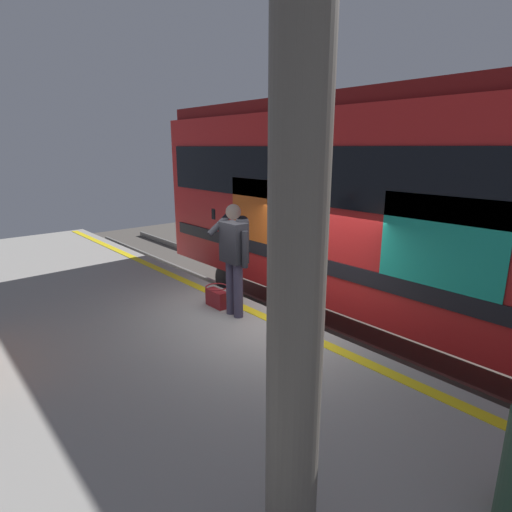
% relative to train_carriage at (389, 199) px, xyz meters
% --- Properties ---
extents(ground_plane, '(25.98, 25.98, 0.00)m').
position_rel_train_carriage_xyz_m(ground_plane, '(0.31, 2.38, -2.61)').
color(ground_plane, '#4C4742').
extents(platform, '(17.32, 4.91, 1.05)m').
position_rel_train_carriage_xyz_m(platform, '(0.31, 4.83, -2.09)').
color(platform, gray).
rests_on(platform, ground).
extents(safety_line, '(16.97, 0.16, 0.01)m').
position_rel_train_carriage_xyz_m(safety_line, '(0.31, 2.68, -1.56)').
color(safety_line, yellow).
rests_on(safety_line, platform).
extents(track_rail_near, '(22.51, 0.08, 0.16)m').
position_rel_train_carriage_xyz_m(track_rail_near, '(0.31, 0.71, -2.53)').
color(track_rail_near, slate).
rests_on(track_rail_near, ground).
extents(track_rail_far, '(22.51, 0.08, 0.16)m').
position_rel_train_carriage_xyz_m(track_rail_far, '(0.31, -0.72, -2.53)').
color(track_rail_far, slate).
rests_on(track_rail_far, ground).
extents(train_carriage, '(9.55, 3.10, 4.15)m').
position_rel_train_carriage_xyz_m(train_carriage, '(0.00, 0.00, 0.00)').
color(train_carriage, red).
rests_on(train_carriage, ground).
extents(passenger, '(0.57, 0.55, 1.67)m').
position_rel_train_carriage_xyz_m(passenger, '(0.64, 2.95, -0.58)').
color(passenger, '#383347').
rests_on(passenger, platform).
extents(handbag, '(0.39, 0.35, 0.34)m').
position_rel_train_carriage_xyz_m(handbag, '(1.09, 2.96, -1.41)').
color(handbag, maroon).
rests_on(handbag, platform).
extents(station_column, '(0.31, 0.31, 3.80)m').
position_rel_train_carriage_xyz_m(station_column, '(-2.54, 5.01, 0.34)').
color(station_column, '#59544C').
rests_on(station_column, platform).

